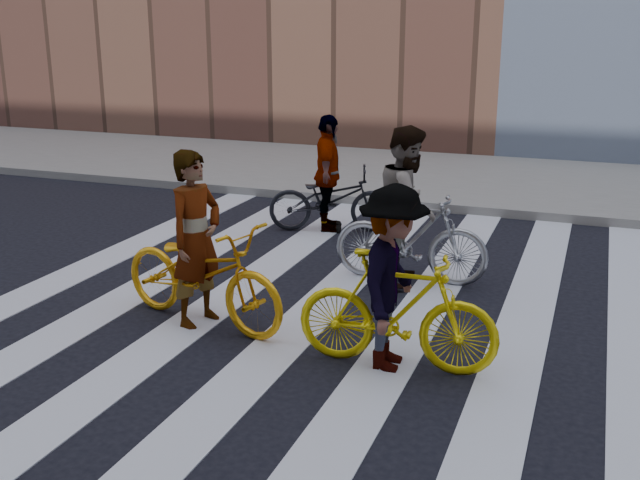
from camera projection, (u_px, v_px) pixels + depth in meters
The scene contains 11 objects.
ground at pixel (359, 322), 7.94m from camera, with size 100.00×100.00×0.00m, color black.
sidewalk_far at pixel (476, 180), 14.66m from camera, with size 100.00×5.00×0.15m, color gray.
zebra_crosswalk at pixel (359, 322), 7.94m from camera, with size 8.25×10.00×0.01m.
bike_yellow_left at pixel (202, 273), 7.77m from camera, with size 0.74×2.13×1.12m, color orange.
bike_silver_mid at pixel (411, 237), 9.04m from camera, with size 0.53×1.88×1.13m, color #9B9EA4.
bike_yellow_right at pixel (397, 311), 6.76m from camera, with size 0.52×1.85×1.11m, color yellow.
bike_dark_rear at pixel (331, 199), 11.28m from camera, with size 0.65×1.87×0.98m, color black.
rider_left at pixel (196, 239), 7.68m from camera, with size 0.67×0.44×1.85m, color slate.
rider_mid at pixel (408, 205), 8.94m from camera, with size 0.93×0.72×1.91m, color slate.
rider_right at pixel (392, 279), 6.70m from camera, with size 1.11×0.64×1.71m, color slate.
rider_rear at pixel (328, 174), 11.19m from camera, with size 1.03×0.43×1.76m, color slate.
Camera 1 is at (2.21, -7.05, 3.07)m, focal length 42.00 mm.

